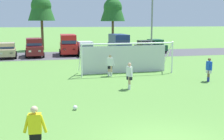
% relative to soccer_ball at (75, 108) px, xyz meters
% --- Properties ---
extents(ground_plane, '(400.00, 400.00, 0.00)m').
position_rel_soccer_ball_xyz_m(ground_plane, '(2.53, 10.30, -0.11)').
color(ground_plane, '#598C3D').
extents(parking_lot_strip, '(52.00, 8.40, 0.01)m').
position_rel_soccer_ball_xyz_m(parking_lot_strip, '(2.53, 22.19, -0.11)').
color(parking_lot_strip, '#4C4C51').
rests_on(parking_lot_strip, ground).
extents(soccer_ball, '(0.22, 0.22, 0.22)m').
position_rel_soccer_ball_xyz_m(soccer_ball, '(0.00, 0.00, 0.00)').
color(soccer_ball, white).
rests_on(soccer_ball, ground).
extents(soccer_goal, '(7.45, 2.07, 2.57)m').
position_rel_soccer_ball_xyz_m(soccer_goal, '(4.94, 8.65, 1.18)').
color(soccer_goal, white).
rests_on(soccer_goal, ground).
extents(referee, '(0.73, 0.26, 1.64)m').
position_rel_soccer_ball_xyz_m(referee, '(-1.63, -4.45, 0.71)').
color(referee, beige).
rests_on(referee, ground).
extents(player_striker_near, '(0.34, 0.75, 1.64)m').
position_rel_soccer_ball_xyz_m(player_striker_near, '(3.67, 3.40, 0.71)').
color(player_striker_near, tan).
rests_on(player_striker_near, ground).
extents(player_midfield_center, '(0.70, 0.39, 1.64)m').
position_rel_soccer_ball_xyz_m(player_midfield_center, '(3.44, 7.72, 0.71)').
color(player_midfield_center, tan).
rests_on(player_midfield_center, ground).
extents(player_defender_far, '(0.27, 0.74, 1.64)m').
position_rel_soccer_ball_xyz_m(player_defender_far, '(9.68, 4.31, 0.71)').
color(player_defender_far, brown).
rests_on(player_defender_far, ground).
extents(parked_car_slot_left, '(2.29, 4.33, 1.72)m').
position_rel_soccer_ball_xyz_m(parked_car_slot_left, '(-5.62, 21.09, 0.77)').
color(parked_car_slot_left, tan).
rests_on(parked_car_slot_left, ground).
extents(parked_car_slot_center_left, '(2.34, 4.70, 2.16)m').
position_rel_soccer_ball_xyz_m(parked_car_slot_center_left, '(-2.63, 21.62, 1.00)').
color(parked_car_slot_center_left, maroon).
rests_on(parked_car_slot_center_left, ground).
extents(parked_car_slot_center, '(2.30, 4.85, 2.52)m').
position_rel_soccer_ball_xyz_m(parked_car_slot_center, '(1.43, 22.48, 1.23)').
color(parked_car_slot_center, red).
rests_on(parked_car_slot_center, ground).
extents(parked_car_slot_center_right, '(2.20, 4.29, 1.72)m').
position_rel_soccer_ball_xyz_m(parked_car_slot_center_right, '(3.38, 21.19, 0.77)').
color(parked_car_slot_center_right, silver).
rests_on(parked_car_slot_center_right, ground).
extents(parked_car_slot_right, '(2.21, 4.80, 2.52)m').
position_rel_soccer_ball_xyz_m(parked_car_slot_right, '(7.80, 21.81, 1.23)').
color(parked_car_slot_right, navy).
rests_on(parked_car_slot_right, ground).
extents(parked_car_slot_far_right, '(2.05, 4.21, 1.72)m').
position_rel_soccer_ball_xyz_m(parked_car_slot_far_right, '(11.15, 21.07, 0.77)').
color(parked_car_slot_far_right, black).
rests_on(parked_car_slot_far_right, ground).
extents(parked_car_slot_end, '(2.06, 4.21, 1.72)m').
position_rel_soccer_ball_xyz_m(parked_car_slot_end, '(13.28, 23.10, 0.77)').
color(parked_car_slot_end, '#194C2D').
rests_on(parked_car_slot_end, ground).
extents(tree_left_edge, '(3.82, 3.82, 10.19)m').
position_rel_soccer_ball_xyz_m(tree_left_edge, '(-1.74, 29.42, 6.89)').
color(tree_left_edge, brown).
rests_on(tree_left_edge, ground).
extents(tree_mid_left, '(3.76, 3.76, 10.02)m').
position_rel_soccer_ball_xyz_m(tree_mid_left, '(8.82, 29.57, 6.77)').
color(tree_mid_left, brown).
rests_on(tree_mid_left, ground).
extents(street_lamp, '(2.00, 0.32, 7.91)m').
position_rel_soccer_ball_xyz_m(street_lamp, '(10.42, 16.80, 3.99)').
color(street_lamp, slate).
rests_on(street_lamp, ground).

